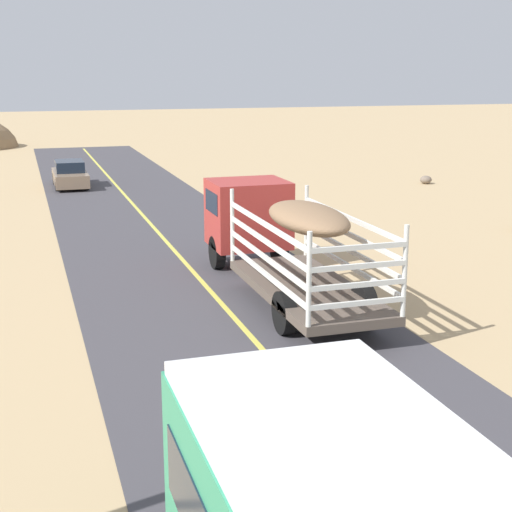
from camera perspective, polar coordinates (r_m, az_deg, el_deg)
livestock_truck at (r=22.93m, az=0.98°, el=2.22°), size 2.53×9.70×3.02m
car_far at (r=43.76m, az=-13.98°, el=6.01°), size 1.80×4.40×1.46m
boulder_near_shoulder at (r=44.87m, az=12.81°, el=5.68°), size 0.68×0.65×0.47m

